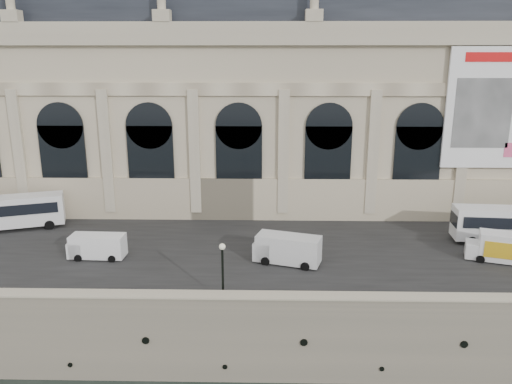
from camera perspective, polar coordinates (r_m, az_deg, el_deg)
ground at (r=41.38m, az=2.40°, el=-20.97°), size 260.00×260.00×0.00m
quay at (r=71.68m, az=1.89°, el=-2.20°), size 160.00×70.00×6.00m
street at (r=50.85m, az=2.17°, el=-6.01°), size 160.00×24.00×0.06m
parapet at (r=38.38m, az=2.49°, el=-12.44°), size 160.00×1.40×1.21m
museum at (r=64.64m, az=-3.35°, el=11.00°), size 69.00×18.70×29.10m
bus_left at (r=60.88m, az=-27.05°, el=-2.07°), size 12.83×6.68×3.74m
van_b at (r=49.57m, az=-17.95°, el=-5.93°), size 5.27×2.33×2.31m
van_c at (r=46.12m, az=3.27°, el=-6.52°), size 6.42×3.94×2.68m
box_truck at (r=51.67m, az=26.82°, el=-5.76°), size 7.14×4.23×2.75m
lamp_right at (r=38.77m, az=-3.83°, el=-9.24°), size 0.49×0.49×4.81m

